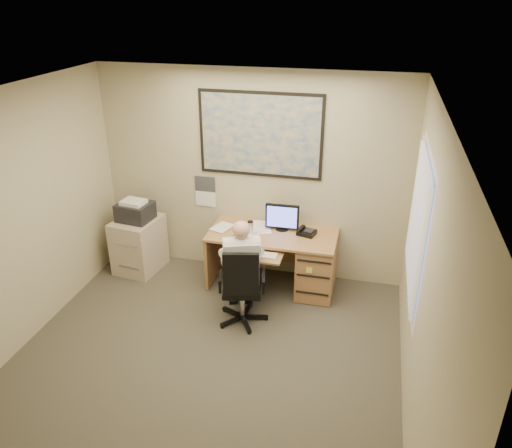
% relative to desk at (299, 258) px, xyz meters
% --- Properties ---
extents(room_shell, '(4.00, 4.50, 2.70)m').
position_rel_desk_xyz_m(room_shell, '(-0.71, -1.90, 0.91)').
color(room_shell, '#3C392F').
rests_on(room_shell, ground).
extents(desk, '(1.60, 0.97, 1.09)m').
position_rel_desk_xyz_m(desk, '(0.00, 0.00, 0.00)').
color(desk, '#AE7C4A').
rests_on(desk, ground).
extents(world_map, '(1.56, 0.03, 1.06)m').
position_rel_desk_xyz_m(world_map, '(-0.59, 0.33, 1.46)').
color(world_map, '#1E4C93').
rests_on(world_map, room_shell).
extents(wall_calendar, '(0.28, 0.01, 0.42)m').
position_rel_desk_xyz_m(wall_calendar, '(-1.34, 0.34, 0.64)').
color(wall_calendar, white).
rests_on(wall_calendar, room_shell).
extents(window_blinds, '(0.06, 1.40, 1.30)m').
position_rel_desk_xyz_m(window_blinds, '(1.26, -1.10, 1.11)').
color(window_blinds, white).
rests_on(window_blinds, room_shell).
extents(filing_cabinet, '(0.61, 0.70, 1.03)m').
position_rel_desk_xyz_m(filing_cabinet, '(-2.19, -0.04, 0.00)').
color(filing_cabinet, '#BEAD99').
rests_on(filing_cabinet, ground).
extents(office_chair, '(0.71, 0.71, 1.00)m').
position_rel_desk_xyz_m(office_chair, '(-0.52, -0.90, -0.15)').
color(office_chair, black).
rests_on(office_chair, ground).
extents(person, '(0.74, 0.88, 1.26)m').
position_rel_desk_xyz_m(person, '(-0.51, -0.82, 0.19)').
color(person, silver).
rests_on(person, office_chair).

